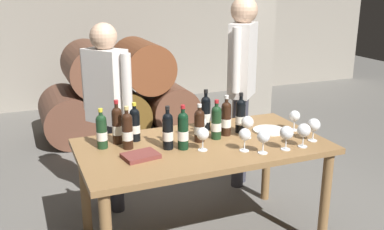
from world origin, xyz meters
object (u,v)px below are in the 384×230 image
at_px(wine_bottle_9, 206,113).
at_px(wine_glass_6, 304,131).
at_px(wine_bottle_5, 117,125).
at_px(wine_glass_0, 263,137).
at_px(wine_glass_1, 247,123).
at_px(wine_bottle_10, 183,130).
at_px(wine_bottle_3, 135,124).
at_px(wine_glass_2, 314,125).
at_px(wine_glass_7, 203,134).
at_px(wine_bottle_1, 127,130).
at_px(wine_bottle_6, 241,115).
at_px(wine_bottle_0, 226,118).
at_px(wine_bottle_8, 102,131).
at_px(wine_glass_3, 295,116).
at_px(wine_glass_4, 202,123).
at_px(wine_bottle_7, 199,125).
at_px(wine_bottle_2, 168,131).
at_px(taster_seated_left, 107,103).
at_px(wine_bottle_4, 216,122).
at_px(wine_glass_5, 245,135).
at_px(wine_glass_8, 287,133).
at_px(tasting_notebook, 141,156).
at_px(serving_plate, 269,130).

bearing_deg(wine_bottle_9, wine_glass_6, -51.23).
distance_m(wine_bottle_5, wine_glass_0, 0.99).
bearing_deg(wine_glass_1, wine_bottle_10, -176.64).
distance_m(wine_bottle_3, wine_bottle_5, 0.13).
relative_size(wine_glass_2, wine_glass_7, 1.04).
xyz_separation_m(wine_bottle_1, wine_glass_2, (1.24, -0.35, -0.01)).
bearing_deg(wine_bottle_5, wine_bottle_6, -7.31).
bearing_deg(wine_glass_1, wine_bottle_0, 135.19).
bearing_deg(wine_bottle_0, wine_bottle_8, 174.94).
bearing_deg(wine_bottle_5, wine_glass_3, -10.26).
distance_m(wine_bottle_1, wine_glass_4, 0.55).
bearing_deg(wine_bottle_8, wine_bottle_7, -11.52).
relative_size(wine_bottle_8, wine_glass_7, 1.74).
bearing_deg(wine_bottle_2, wine_glass_3, 0.03).
distance_m(wine_glass_2, taster_seated_left, 1.57).
relative_size(wine_bottle_2, wine_bottle_6, 0.98).
distance_m(wine_glass_2, wine_glass_6, 0.15).
bearing_deg(wine_bottle_6, wine_glass_6, -59.85).
bearing_deg(wine_glass_4, wine_glass_7, -111.94).
bearing_deg(wine_bottle_4, wine_glass_0, -66.35).
bearing_deg(wine_bottle_2, wine_glass_7, -29.30).
height_order(wine_glass_2, wine_glass_5, wine_glass_2).
distance_m(wine_glass_6, wine_glass_8, 0.14).
bearing_deg(wine_bottle_2, tasting_notebook, -158.62).
distance_m(wine_glass_8, taster_seated_left, 1.42).
bearing_deg(wine_bottle_1, wine_bottle_2, -24.19).
height_order(wine_bottle_6, wine_glass_2, wine_bottle_6).
bearing_deg(wine_bottle_5, wine_glass_4, -9.96).
bearing_deg(wine_bottle_1, wine_glass_0, -27.98).
distance_m(wine_bottle_5, wine_glass_8, 1.14).
relative_size(wine_bottle_1, wine_glass_8, 1.78).
distance_m(wine_bottle_4, wine_glass_2, 0.68).
bearing_deg(wine_glass_4, wine_bottle_7, -123.08).
bearing_deg(wine_bottle_1, wine_glass_3, -5.04).
bearing_deg(tasting_notebook, wine_bottle_1, 89.70).
bearing_deg(wine_glass_0, wine_glass_6, -0.14).
bearing_deg(wine_glass_1, wine_glass_0, -99.37).
relative_size(wine_bottle_1, tasting_notebook, 1.33).
xyz_separation_m(wine_bottle_4, serving_plate, (0.43, -0.01, -0.12)).
relative_size(wine_bottle_6, wine_glass_4, 2.07).
height_order(wine_bottle_4, wine_bottle_9, wine_bottle_9).
xyz_separation_m(wine_bottle_10, serving_plate, (0.72, 0.09, -0.12)).
distance_m(wine_bottle_6, wine_glass_2, 0.53).
bearing_deg(wine_bottle_0, wine_bottle_3, 168.14).
bearing_deg(wine_bottle_2, wine_bottle_8, 155.67).
xyz_separation_m(wine_bottle_3, tasting_notebook, (-0.05, -0.32, -0.11)).
bearing_deg(wine_bottle_3, serving_plate, -10.69).
bearing_deg(wine_bottle_2, wine_glass_0, -29.61).
relative_size(wine_bottle_5, wine_bottle_10, 1.01).
distance_m(wine_bottle_7, tasting_notebook, 0.49).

